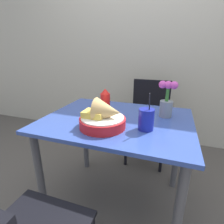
# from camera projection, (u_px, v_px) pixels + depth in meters

# --- Properties ---
(ground_plane) EXTENTS (12.00, 12.00, 0.00)m
(ground_plane) POSITION_uv_depth(u_px,v_px,m) (116.00, 200.00, 1.44)
(ground_plane) COLOR #4C4742
(wall_window) EXTENTS (7.00, 0.06, 2.60)m
(wall_window) POSITION_uv_depth(u_px,v_px,m) (148.00, 38.00, 2.08)
(wall_window) COLOR #B7B2A3
(wall_window) RESTS_ON ground_plane
(dining_table) EXTENTS (0.98, 0.76, 0.72)m
(dining_table) POSITION_uv_depth(u_px,v_px,m) (117.00, 133.00, 1.23)
(dining_table) COLOR #334C9E
(dining_table) RESTS_ON ground_plane
(chair_far_window) EXTENTS (0.40, 0.40, 0.86)m
(chair_far_window) POSITION_uv_depth(u_px,v_px,m) (149.00, 113.00, 1.89)
(chair_far_window) COLOR black
(chair_far_window) RESTS_ON ground_plane
(food_basket) EXTENTS (0.28, 0.28, 0.18)m
(food_basket) POSITION_uv_depth(u_px,v_px,m) (104.00, 118.00, 1.03)
(food_basket) COLOR red
(food_basket) RESTS_ON dining_table
(ketchup_bottle) EXTENTS (0.07, 0.07, 0.18)m
(ketchup_bottle) POSITION_uv_depth(u_px,v_px,m) (105.00, 101.00, 1.26)
(ketchup_bottle) COLOR red
(ketchup_bottle) RESTS_ON dining_table
(drink_cup) EXTENTS (0.09, 0.09, 0.23)m
(drink_cup) POSITION_uv_depth(u_px,v_px,m) (146.00, 120.00, 1.01)
(drink_cup) COLOR #192399
(drink_cup) RESTS_ON dining_table
(flower_vase) EXTENTS (0.13, 0.09, 0.25)m
(flower_vase) POSITION_uv_depth(u_px,v_px,m) (167.00, 101.00, 1.19)
(flower_vase) COLOR gray
(flower_vase) RESTS_ON dining_table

